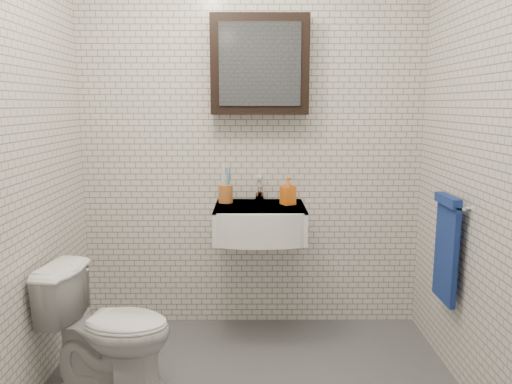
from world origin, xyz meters
TOP-DOWN VIEW (x-y plane):
  - room_shell at (0.00, 0.00)m, footprint 2.22×2.02m
  - washbasin at (0.05, 0.73)m, footprint 0.55×0.50m
  - faucet at (0.05, 0.93)m, footprint 0.06×0.20m
  - mirror_cabinet at (0.05, 0.93)m, footprint 0.60×0.15m
  - towel_rail at (1.04, 0.35)m, footprint 0.09×0.30m
  - toothbrush_cup at (-0.16, 0.88)m, footprint 0.12×0.12m
  - soap_bottle at (0.22, 0.81)m, footprint 0.10×0.11m
  - toilet at (-0.73, 0.19)m, footprint 0.69×0.47m

SIDE VIEW (x-z plane):
  - toilet at x=-0.73m, z-range 0.00..0.66m
  - towel_rail at x=1.04m, z-range 0.43..1.01m
  - washbasin at x=0.05m, z-range 0.66..0.86m
  - toothbrush_cup at x=-0.16m, z-range 0.79..1.04m
  - faucet at x=0.05m, z-range 0.84..0.99m
  - soap_bottle at x=0.22m, z-range 0.85..1.02m
  - room_shell at x=0.00m, z-range 0.21..2.72m
  - mirror_cabinet at x=0.05m, z-range 1.40..2.00m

